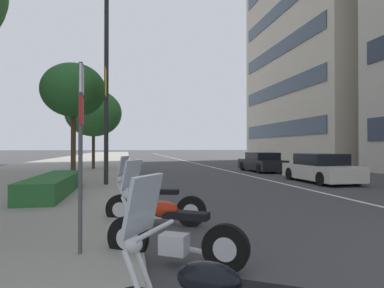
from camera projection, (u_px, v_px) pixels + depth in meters
The scene contains 11 objects.
sidewalk_right_plaza at pixel (73, 165), 30.50m from camera, with size 160.00×10.42×0.15m, color gray.
lane_centre_stripe at pixel (190, 162), 37.70m from camera, with size 110.00×0.16×0.01m, color silver.
motorcycle_under_tarp at pixel (172, 234), 4.65m from camera, with size 1.21×1.89×1.48m.
motorcycle_far_end_row at pixel (153, 205), 7.05m from camera, with size 0.91×2.11×1.48m.
car_mid_block_traffic at pixel (321, 169), 15.72m from camera, with size 4.33×1.94×1.36m.
car_lead_in_lane at pixel (262, 163), 22.59m from camera, with size 4.37×1.95×1.31m.
parking_sign_by_curb at pixel (81, 134), 4.72m from camera, with size 0.32×0.06×2.74m.
street_lamp_with_banners at pixel (113, 63), 13.59m from camera, with size 1.26×2.06×8.50m.
clipped_hedge_bed at pixel (54, 185), 10.84m from camera, with size 5.23×1.10×0.59m, color #28602D.
street_tree_by_lamp_post at pixel (74, 91), 14.91m from camera, with size 2.85×2.85×5.32m.
street_tree_far_plaza at pixel (94, 113), 23.64m from camera, with size 3.97×3.97×5.67m.
Camera 1 is at (-2.07, 7.00, 1.67)m, focal length 30.86 mm.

